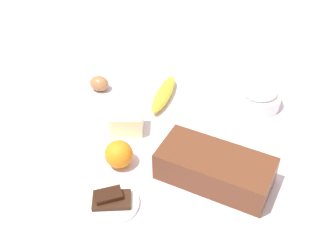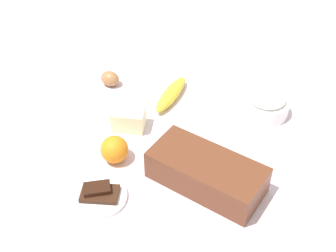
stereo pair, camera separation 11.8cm
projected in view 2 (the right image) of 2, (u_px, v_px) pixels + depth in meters
ground_plane at (168, 139)px, 1.21m from camera, size 2.40×2.40×0.02m
loaf_pan at (206, 172)px, 1.05m from camera, size 0.30×0.19×0.08m
flour_bowl at (267, 104)px, 1.26m from camera, size 0.13×0.13×0.07m
banana at (171, 94)px, 1.32m from camera, size 0.06×0.19×0.04m
orange_fruit at (114, 149)px, 1.11m from camera, size 0.07×0.07×0.07m
butter_block at (129, 119)px, 1.22m from camera, size 0.10×0.08×0.06m
egg_near_butter at (110, 79)px, 1.38m from camera, size 0.07×0.05×0.05m
chocolate_plate at (100, 195)px, 1.03m from camera, size 0.13×0.13×0.03m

